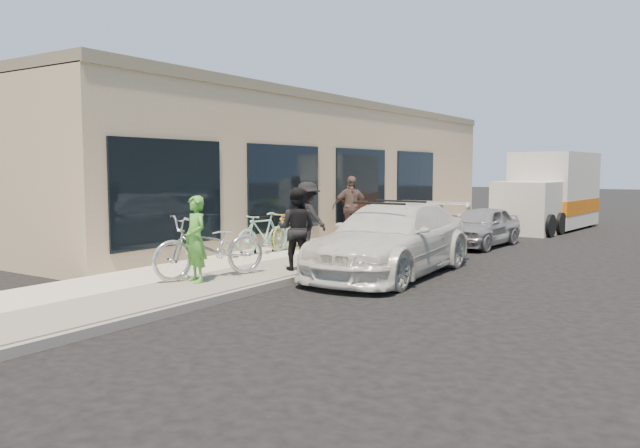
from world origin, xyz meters
The scene contains 17 objects.
ground centered at (0.00, 0.00, 0.00)m, with size 120.00×120.00×0.00m, color black.
sidewalk centered at (-2.00, 3.00, 0.07)m, with size 3.00×34.00×0.15m, color beige.
curb centered at (-0.45, 3.00, 0.07)m, with size 0.12×34.00×0.13m, color gray.
storefront centered at (-5.24, 7.99, 2.12)m, with size 3.60×20.00×4.22m.
bike_rack centered at (-2.84, 2.30, 0.66)m, with size 0.16×0.60×0.85m.
sandwich_board centered at (-3.20, 6.98, 0.66)m, with size 0.77×0.77×1.00m.
sedan_white centered at (0.60, 2.00, 0.71)m, with size 2.17×4.94×1.45m.
sedan_silver centered at (0.60, 7.32, 0.54)m, with size 1.29×3.20×1.09m, color #9B9BA0.
moving_truck centered at (0.94, 13.34, 1.17)m, with size 2.50×5.54×2.64m.
tandem_bike centered at (-1.53, -0.87, 0.72)m, with size 0.75×2.15×1.13m, color silver.
woman_rider centered at (-1.44, -1.32, 0.89)m, with size 0.54×0.36×1.49m, color green.
man_standing centered at (-0.76, 0.70, 0.94)m, with size 0.77×0.60×1.59m, color black.
cruiser_bike_a centered at (-2.75, 2.15, 0.62)m, with size 0.44×1.55×0.93m, color #82C3BA.
cruiser_bike_b centered at (-2.78, 3.58, 0.55)m, with size 0.53×1.53×0.80m, color #82C3BA.
cruiser_bike_c centered at (-2.76, 3.13, 0.61)m, with size 0.43×1.54×0.93m, color gold.
bystander_a centered at (-2.10, 3.00, 0.97)m, with size 1.06×0.61×1.64m, color black.
bystander_b centered at (-2.53, 5.72, 1.02)m, with size 1.02×0.43×1.74m, color brown.
Camera 1 is at (6.17, -8.99, 2.10)m, focal length 35.00 mm.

